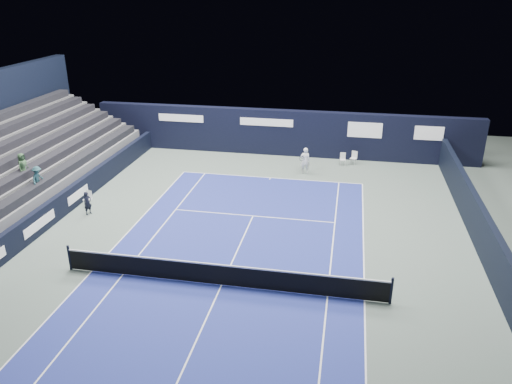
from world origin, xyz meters
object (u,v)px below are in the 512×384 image
folding_chair_back_a (343,157)px  tennis_player (305,161)px  tennis_net (221,274)px  folding_chair_back_b (354,157)px  line_judge_chair (88,197)px

folding_chair_back_a → tennis_player: (-2.26, -2.07, 0.30)m
folding_chair_back_a → tennis_net: 15.71m
tennis_player → tennis_net: bearing=-98.5°
folding_chair_back_a → tennis_player: size_ratio=0.49×
folding_chair_back_a → tennis_player: 3.08m
tennis_net → tennis_player: bearing=81.5°
folding_chair_back_a → folding_chair_back_b: size_ratio=0.94×
folding_chair_back_a → tennis_player: bearing=-143.6°
folding_chair_back_b → line_judge_chair: size_ratio=1.04×
folding_chair_back_a → tennis_net: (-4.22, -15.13, -0.03)m
folding_chair_back_b → tennis_player: 3.80m
folding_chair_back_b → tennis_player: bearing=-120.8°
tennis_net → tennis_player: 13.21m
folding_chair_back_a → line_judge_chair: 15.87m
folding_chair_back_a → line_judge_chair: line_judge_chair is taller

